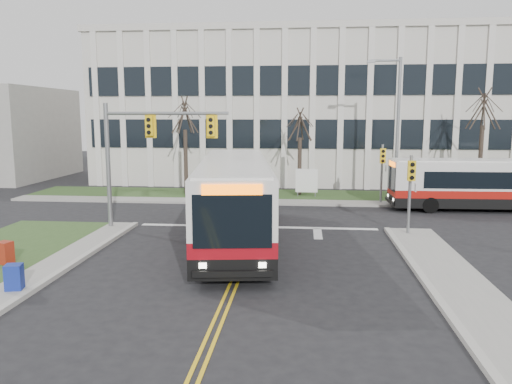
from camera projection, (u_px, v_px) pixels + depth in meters
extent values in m
plane|color=black|center=(236.00, 279.00, 17.22)|extent=(120.00, 120.00, 0.00)
cube|color=#9E9B93|center=(346.00, 203.00, 31.69)|extent=(44.00, 1.60, 0.14)
cube|color=#314E21|center=(343.00, 196.00, 34.45)|extent=(44.00, 5.00, 0.12)
cube|color=beige|center=(334.00, 111.00, 45.35)|extent=(40.00, 16.00, 12.00)
cylinder|color=slate|center=(108.00, 167.00, 24.52)|extent=(0.22, 0.22, 6.20)
cylinder|color=slate|center=(166.00, 113.00, 23.84)|extent=(6.00, 0.16, 0.16)
cube|color=yellow|center=(150.00, 126.00, 23.86)|extent=(0.34, 0.24, 0.92)
cube|color=yellow|center=(211.00, 126.00, 23.58)|extent=(0.34, 0.24, 0.92)
cylinder|color=slate|center=(409.00, 196.00, 23.14)|extent=(0.14, 0.14, 3.80)
cube|color=yellow|center=(412.00, 171.00, 22.76)|extent=(0.34, 0.24, 0.92)
cylinder|color=slate|center=(382.00, 175.00, 31.50)|extent=(0.14, 0.14, 3.80)
cube|color=yellow|center=(383.00, 156.00, 31.12)|extent=(0.34, 0.24, 0.92)
cylinder|color=slate|center=(398.00, 131.00, 31.69)|extent=(0.20, 0.20, 9.20)
cylinder|color=slate|center=(386.00, 60.00, 31.10)|extent=(1.80, 0.14, 0.14)
cube|color=slate|center=(371.00, 61.00, 31.19)|extent=(0.50, 0.25, 0.18)
cylinder|color=slate|center=(298.00, 191.00, 34.18)|extent=(0.08, 0.08, 1.00)
cylinder|color=slate|center=(315.00, 191.00, 34.07)|extent=(0.08, 0.08, 1.00)
cube|color=white|center=(307.00, 181.00, 34.02)|extent=(1.50, 0.12, 1.60)
cylinder|color=#42352B|center=(186.00, 163.00, 35.15)|extent=(0.28, 0.28, 4.62)
cylinder|color=#42352B|center=(300.00, 167.00, 34.63)|extent=(0.28, 0.28, 4.09)
cylinder|color=#42352B|center=(480.00, 163.00, 33.23)|extent=(0.28, 0.28, 4.95)
cube|color=navy|center=(14.00, 279.00, 15.78)|extent=(0.59, 0.55, 0.95)
cube|color=maroon|center=(5.00, 254.00, 18.62)|extent=(0.60, 0.56, 0.95)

